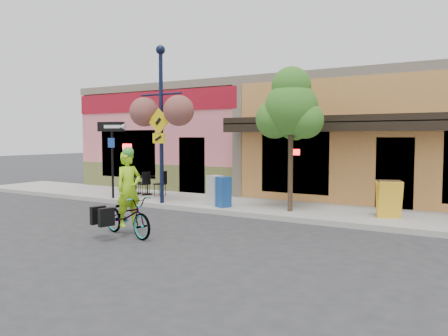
% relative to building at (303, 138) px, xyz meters
% --- Properties ---
extents(ground, '(90.00, 90.00, 0.00)m').
position_rel_building_xyz_m(ground, '(0.00, -7.50, -2.25)').
color(ground, '#2D2D30').
rests_on(ground, ground).
extents(sidewalk, '(24.00, 3.00, 0.15)m').
position_rel_building_xyz_m(sidewalk, '(0.00, -5.50, -2.17)').
color(sidewalk, '#9E9B93').
rests_on(sidewalk, ground).
extents(curb, '(24.00, 0.12, 0.15)m').
position_rel_building_xyz_m(curb, '(0.00, -6.95, -2.17)').
color(curb, '#A8A59E').
rests_on(curb, ground).
extents(building, '(18.20, 8.20, 4.50)m').
position_rel_building_xyz_m(building, '(0.00, 0.00, 0.00)').
color(building, '#DD6D77').
rests_on(building, ground).
extents(bicycle, '(1.90, 1.06, 0.95)m').
position_rel_building_xyz_m(bicycle, '(-0.42, -10.46, -1.78)').
color(bicycle, maroon).
rests_on(bicycle, ground).
extents(cyclist_rider, '(0.56, 0.71, 1.72)m').
position_rel_building_xyz_m(cyclist_rider, '(-0.37, -10.46, -1.39)').
color(cyclist_rider, '#99DD17').
rests_on(cyclist_rider, ground).
extents(lamp_post, '(1.63, 0.66, 5.11)m').
position_rel_building_xyz_m(lamp_post, '(-2.34, -6.77, 0.45)').
color(lamp_post, black).
rests_on(lamp_post, sidewalk).
extents(one_way_sign, '(1.05, 0.53, 2.69)m').
position_rel_building_xyz_m(one_way_sign, '(-4.54, -6.76, -0.76)').
color(one_way_sign, black).
rests_on(one_way_sign, sidewalk).
extents(cafe_set_left, '(1.66, 1.16, 0.90)m').
position_rel_building_xyz_m(cafe_set_left, '(-4.63, -5.47, -1.65)').
color(cafe_set_left, black).
rests_on(cafe_set_left, sidewalk).
extents(cafe_set_right, '(1.58, 0.88, 0.92)m').
position_rel_building_xyz_m(cafe_set_right, '(-4.12, -5.42, -1.64)').
color(cafe_set_right, black).
rests_on(cafe_set_right, sidewalk).
extents(newspaper_box_blue, '(0.54, 0.51, 0.94)m').
position_rel_building_xyz_m(newspaper_box_blue, '(-0.20, -6.47, -1.63)').
color(newspaper_box_blue, navy).
rests_on(newspaper_box_blue, sidewalk).
extents(newspaper_box_grey, '(0.56, 0.54, 0.95)m').
position_rel_building_xyz_m(newspaper_box_grey, '(-0.54, -6.37, -1.63)').
color(newspaper_box_grey, '#AAAAAA').
rests_on(newspaper_box_grey, sidewalk).
extents(street_tree, '(2.13, 2.13, 4.21)m').
position_rel_building_xyz_m(street_tree, '(1.88, -6.15, 0.01)').
color(street_tree, '#3D7A26').
rests_on(street_tree, sidewalk).
extents(sandwich_board, '(0.72, 0.63, 1.00)m').
position_rel_building_xyz_m(sandwich_board, '(4.61, -5.95, -1.60)').
color(sandwich_board, yellow).
rests_on(sandwich_board, sidewalk).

